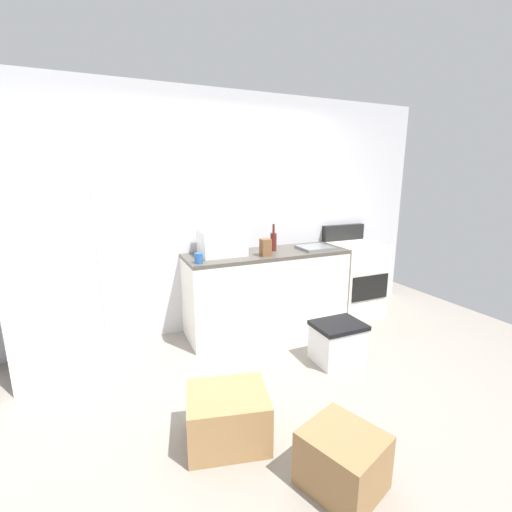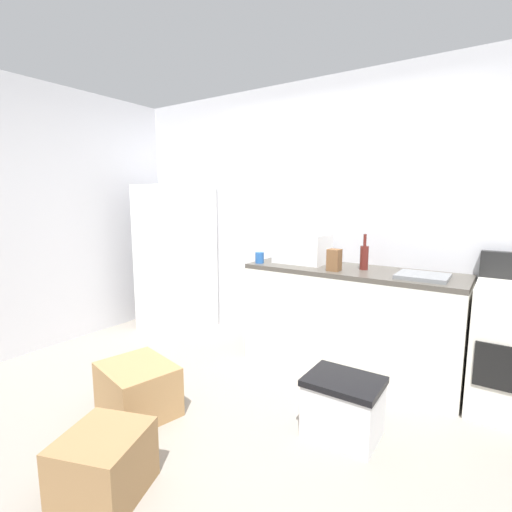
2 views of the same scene
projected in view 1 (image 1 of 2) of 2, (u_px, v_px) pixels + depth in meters
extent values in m
plane|color=gray|center=(296.00, 392.00, 2.84)|extent=(6.00, 6.00, 0.00)
cube|color=silver|center=(230.00, 214.00, 3.93)|extent=(5.00, 0.10, 2.60)
cube|color=silver|center=(267.00, 293.00, 3.94)|extent=(1.80, 0.60, 0.86)
cube|color=#4C473F|center=(267.00, 254.00, 3.83)|extent=(1.80, 0.60, 0.04)
cube|color=white|center=(54.00, 283.00, 3.00)|extent=(0.68, 0.66, 1.64)
cube|color=silver|center=(354.00, 278.00, 4.41)|extent=(0.60, 0.60, 0.90)
cube|color=black|center=(370.00, 288.00, 4.14)|extent=(0.52, 0.02, 0.30)
cube|color=black|center=(343.00, 232.00, 4.52)|extent=(0.60, 0.08, 0.20)
cube|color=white|center=(222.00, 243.00, 3.65)|extent=(0.46, 0.34, 0.27)
cube|color=slate|center=(315.00, 248.00, 3.99)|extent=(0.36, 0.32, 0.03)
cylinder|color=#591E19|center=(273.00, 242.00, 3.87)|extent=(0.07, 0.07, 0.20)
cylinder|color=#591E19|center=(274.00, 229.00, 3.84)|extent=(0.03, 0.03, 0.10)
cylinder|color=#2659A5|center=(199.00, 258.00, 3.33)|extent=(0.08, 0.08, 0.10)
cube|color=brown|center=(266.00, 247.00, 3.63)|extent=(0.10, 0.10, 0.18)
cube|color=#A37A4C|center=(228.00, 417.00, 2.29)|extent=(0.60, 0.53, 0.35)
cube|color=olive|center=(342.00, 460.00, 1.95)|extent=(0.50, 0.52, 0.33)
cube|color=silver|center=(337.00, 344.00, 3.29)|extent=(0.44, 0.34, 0.34)
cube|color=black|center=(339.00, 325.00, 3.25)|extent=(0.46, 0.36, 0.04)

